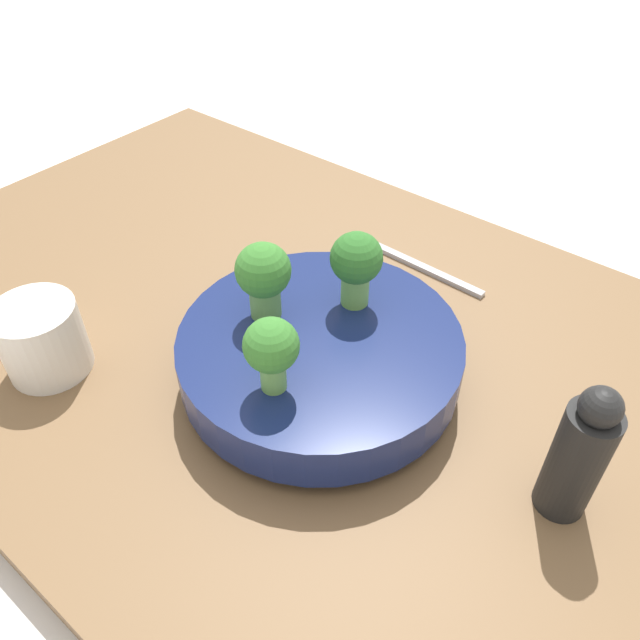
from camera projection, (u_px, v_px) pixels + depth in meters
The scene contains 9 objects.
ground_plane at pixel (312, 366), 0.68m from camera, with size 6.00×6.00×0.00m, color silver.
table at pixel (312, 355), 0.67m from camera, with size 1.12×0.66×0.03m.
bowl at pixel (320, 354), 0.60m from camera, with size 0.27×0.27×0.06m.
broccoli_floret_front at pixel (356, 263), 0.59m from camera, with size 0.05×0.05×0.08m.
broccoli_floret_back at pixel (271, 349), 0.51m from camera, with size 0.05×0.05×0.07m.
broccoli_floret_right at pixel (263, 276), 0.58m from camera, with size 0.05×0.05×0.08m.
cup at pixel (42, 339), 0.61m from camera, with size 0.08×0.08×0.08m.
pepper_mill at pixel (579, 455), 0.48m from camera, with size 0.04×0.04×0.14m.
fork at pixel (423, 268), 0.76m from camera, with size 0.16×0.01×0.01m.
Camera 1 is at (-0.30, 0.37, 0.49)m, focal length 35.00 mm.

